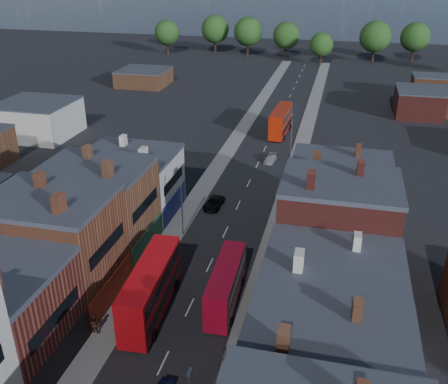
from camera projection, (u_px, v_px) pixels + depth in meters
The scene contains 11 objects.
pavement_west at pixel (213, 174), 82.71m from camera, with size 3.00×200.00×0.12m, color gray.
pavement_east at pixel (291, 182), 79.96m from camera, with size 3.00×200.00×0.12m, color gray.
lamp_post_2 at pixel (182, 202), 62.89m from camera, with size 0.25×0.70×8.12m.
lamp_post_3 at pixel (292, 134), 87.01m from camera, with size 0.25×0.70×8.12m.
bus_0 at pixel (151, 288), 49.69m from camera, with size 3.74×12.65×5.40m.
bus_1 at pixel (226, 284), 51.09m from camera, with size 2.88×10.48×4.50m.
bus_2 at pixel (281, 121), 100.33m from camera, with size 3.45×12.17×5.21m.
car_2 at pixel (214, 203), 71.71m from camera, with size 2.20×4.78×1.33m, color black.
car_3 at pixel (270, 159), 87.48m from camera, with size 1.60×3.95×1.15m, color #BCBCBC.
ped_1 at pixel (95, 324), 47.62m from camera, with size 0.94×0.51×1.93m, color #43261B.
ped_3 at pixel (225, 359), 43.47m from camera, with size 1.14×0.52×1.95m, color #605B52.
Camera 1 is at (13.18, -23.39, 32.94)m, focal length 40.00 mm.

